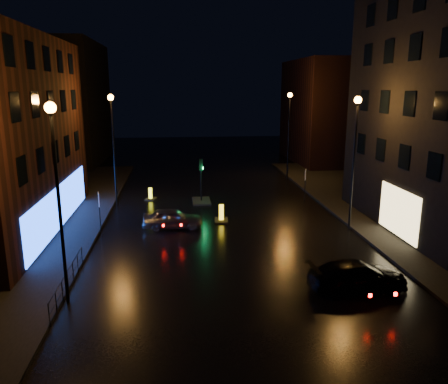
{
  "coord_description": "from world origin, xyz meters",
  "views": [
    {
      "loc": [
        -3.01,
        -19.57,
        8.94
      ],
      "look_at": [
        -0.29,
        5.61,
        2.8
      ],
      "focal_mm": 35.0,
      "sensor_mm": 36.0,
      "label": 1
    }
  ],
  "objects_px": {
    "bollard_far": "(151,197)",
    "road_sign_right": "(305,177)",
    "bollard_near": "(221,218)",
    "road_sign_left": "(99,203)",
    "traffic_signal": "(201,196)",
    "dark_sedan": "(358,276)",
    "silver_hatchback": "(173,218)"
  },
  "relations": [
    {
      "from": "bollard_far",
      "to": "road_sign_right",
      "type": "relative_size",
      "value": 0.5
    },
    {
      "from": "traffic_signal",
      "to": "dark_sedan",
      "type": "distance_m",
      "value": 17.27
    },
    {
      "from": "bollard_near",
      "to": "road_sign_left",
      "type": "xyz_separation_m",
      "value": [
        -7.76,
        -1.6,
        1.69
      ]
    },
    {
      "from": "traffic_signal",
      "to": "silver_hatchback",
      "type": "relative_size",
      "value": 0.9
    },
    {
      "from": "silver_hatchback",
      "to": "bollard_far",
      "type": "relative_size",
      "value": 3.05
    },
    {
      "from": "bollard_near",
      "to": "road_sign_right",
      "type": "height_order",
      "value": "road_sign_right"
    },
    {
      "from": "road_sign_left",
      "to": "bollard_far",
      "type": "bearing_deg",
      "value": 60.81
    },
    {
      "from": "dark_sedan",
      "to": "bollard_far",
      "type": "distance_m",
      "value": 20.12
    },
    {
      "from": "bollard_far",
      "to": "road_sign_left",
      "type": "xyz_separation_m",
      "value": [
        -2.63,
        -8.09,
        1.74
      ]
    },
    {
      "from": "traffic_signal",
      "to": "bollard_near",
      "type": "relative_size",
      "value": 2.46
    },
    {
      "from": "bollard_near",
      "to": "road_sign_right",
      "type": "xyz_separation_m",
      "value": [
        7.26,
        4.94,
        1.62
      ]
    },
    {
      "from": "bollard_near",
      "to": "dark_sedan",
      "type": "bearing_deg",
      "value": -60.12
    },
    {
      "from": "bollard_near",
      "to": "road_sign_right",
      "type": "bearing_deg",
      "value": 39.08
    },
    {
      "from": "bollard_near",
      "to": "traffic_signal",
      "type": "bearing_deg",
      "value": 106.15
    },
    {
      "from": "bollard_far",
      "to": "road_sign_right",
      "type": "height_order",
      "value": "road_sign_right"
    },
    {
      "from": "traffic_signal",
      "to": "bollard_far",
      "type": "xyz_separation_m",
      "value": [
        -4.07,
        1.2,
        -0.29
      ]
    },
    {
      "from": "bollard_far",
      "to": "road_sign_right",
      "type": "distance_m",
      "value": 12.59
    },
    {
      "from": "traffic_signal",
      "to": "bollard_far",
      "type": "distance_m",
      "value": 4.25
    },
    {
      "from": "silver_hatchback",
      "to": "dark_sedan",
      "type": "relative_size",
      "value": 0.85
    },
    {
      "from": "road_sign_left",
      "to": "bollard_near",
      "type": "bearing_deg",
      "value": 0.45
    },
    {
      "from": "traffic_signal",
      "to": "bollard_near",
      "type": "height_order",
      "value": "traffic_signal"
    },
    {
      "from": "dark_sedan",
      "to": "road_sign_right",
      "type": "relative_size",
      "value": 1.81
    },
    {
      "from": "silver_hatchback",
      "to": "road_sign_right",
      "type": "xyz_separation_m",
      "value": [
        10.54,
        6.06,
        1.23
      ]
    },
    {
      "from": "dark_sedan",
      "to": "silver_hatchback",
      "type": "bearing_deg",
      "value": 35.84
    },
    {
      "from": "bollard_far",
      "to": "dark_sedan",
      "type": "bearing_deg",
      "value": -44.35
    },
    {
      "from": "silver_hatchback",
      "to": "bollard_far",
      "type": "xyz_separation_m",
      "value": [
        -1.84,
        7.61,
        -0.44
      ]
    },
    {
      "from": "traffic_signal",
      "to": "road_sign_right",
      "type": "relative_size",
      "value": 1.38
    },
    {
      "from": "dark_sedan",
      "to": "bollard_near",
      "type": "xyz_separation_m",
      "value": [
        -5.07,
        10.85,
        -0.4
      ]
    },
    {
      "from": "traffic_signal",
      "to": "dark_sedan",
      "type": "xyz_separation_m",
      "value": [
        6.13,
        -16.15,
        0.16
      ]
    },
    {
      "from": "silver_hatchback",
      "to": "road_sign_left",
      "type": "bearing_deg",
      "value": 96.34
    },
    {
      "from": "traffic_signal",
      "to": "silver_hatchback",
      "type": "distance_m",
      "value": 6.79
    },
    {
      "from": "road_sign_right",
      "to": "bollard_near",
      "type": "bearing_deg",
      "value": 55.23
    }
  ]
}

